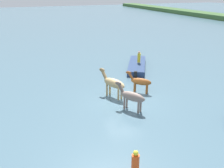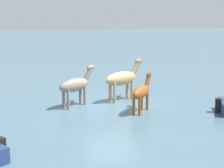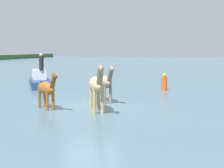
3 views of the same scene
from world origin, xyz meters
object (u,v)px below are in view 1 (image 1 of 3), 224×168
object	(u,v)px
horse_mid_herd	(113,83)
horse_gray_outer	(132,96)
horse_pinto_flank	(140,82)
buoy_channel_marker	(135,162)
person_boatman_standing	(139,57)
boat_motor_center	(137,66)

from	to	relation	value
horse_mid_herd	horse_gray_outer	size ratio (longest dim) A/B	1.16
horse_pinto_flank	buoy_channel_marker	size ratio (longest dim) A/B	1.54
person_boatman_standing	boat_motor_center	bearing A→B (deg)	-129.94
person_boatman_standing	buoy_channel_marker	xyz separation A→B (m)	(13.79, -7.48, -0.67)
horse_mid_herd	horse_pinto_flank	world-z (taller)	horse_mid_herd
boat_motor_center	buoy_channel_marker	world-z (taller)	buoy_channel_marker
horse_gray_outer	boat_motor_center	world-z (taller)	horse_gray_outer
horse_gray_outer	person_boatman_standing	size ratio (longest dim) A/B	1.87
horse_pinto_flank	buoy_channel_marker	xyz separation A→B (m)	(8.06, -4.55, -0.41)
horse_mid_herd	horse_pinto_flank	distance (m)	2.33
horse_pinto_flank	horse_mid_herd	bearing A→B (deg)	44.59
horse_pinto_flank	person_boatman_standing	distance (m)	6.44
horse_mid_herd	buoy_channel_marker	size ratio (longest dim) A/B	2.26
boat_motor_center	person_boatman_standing	size ratio (longest dim) A/B	5.06
horse_gray_outer	buoy_channel_marker	world-z (taller)	horse_gray_outer
horse_mid_herd	boat_motor_center	bearing A→B (deg)	-64.77
horse_mid_herd	person_boatman_standing	xyz separation A→B (m)	(-5.71, 5.25, 0.05)
boat_motor_center	buoy_channel_marker	bearing A→B (deg)	-177.83
boat_motor_center	buoy_channel_marker	distance (m)	15.72
horse_pinto_flank	person_boatman_standing	world-z (taller)	person_boatman_standing
horse_gray_outer	buoy_channel_marker	xyz separation A→B (m)	(5.54, -2.54, -0.52)
buoy_channel_marker	horse_mid_herd	bearing A→B (deg)	164.57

